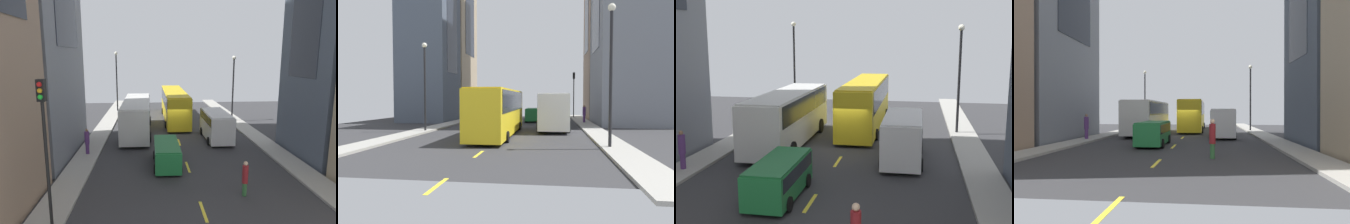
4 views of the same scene
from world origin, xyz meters
TOP-DOWN VIEW (x-y plane):
  - ground_plane at (0.00, 0.00)m, footprint 40.81×40.81m
  - sidewalk_west at (-7.49, 0.00)m, footprint 1.83×44.00m
  - sidewalk_east at (7.49, 0.00)m, footprint 1.83×44.00m
  - lane_stripe_1 at (0.00, -15.00)m, footprint 0.16×2.00m
  - lane_stripe_2 at (0.00, -9.00)m, footprint 0.16×2.00m
  - lane_stripe_3 at (0.00, -3.00)m, footprint 0.16×2.00m
  - lane_stripe_4 at (0.00, 3.00)m, footprint 0.16×2.00m
  - lane_stripe_5 at (0.00, 9.00)m, footprint 0.16×2.00m
  - lane_stripe_6 at (0.00, 15.00)m, footprint 0.16×2.00m
  - lane_stripe_7 at (0.00, 21.00)m, footprint 0.16×2.00m
  - city_bus_white at (-3.91, 0.53)m, footprint 2.80×11.05m
  - streetcar_yellow at (0.36, 6.48)m, footprint 2.70×13.24m
  - delivery_van_white at (3.50, -2.23)m, footprint 2.25×5.65m
  - car_green_0 at (-1.45, -8.57)m, footprint 1.88×4.55m
  - pedestrian_walking_far at (-7.48, -6.09)m, footprint 0.37×0.37m
  - pedestrian_crossing_mid at (2.57, -13.45)m, footprint 0.32×0.32m
  - traffic_light_near_corner at (-6.97, -16.25)m, footprint 0.32×0.44m
  - streetlamp_near at (-7.07, 12.34)m, footprint 0.44×0.44m
  - streetlamp_far at (7.07, 5.11)m, footprint 0.44×0.44m

SIDE VIEW (x-z plane):
  - ground_plane at x=0.00m, z-range 0.00..0.00m
  - lane_stripe_1 at x=0.00m, z-range 0.00..0.01m
  - lane_stripe_2 at x=0.00m, z-range 0.00..0.01m
  - lane_stripe_3 at x=0.00m, z-range 0.00..0.01m
  - lane_stripe_4 at x=0.00m, z-range 0.00..0.01m
  - lane_stripe_5 at x=0.00m, z-range 0.00..0.01m
  - lane_stripe_6 at x=0.00m, z-range 0.00..0.01m
  - lane_stripe_7 at x=0.00m, z-range 0.00..0.01m
  - sidewalk_west at x=-7.49m, z-range 0.00..0.15m
  - sidewalk_east at x=7.49m, z-range 0.00..0.15m
  - car_green_0 at x=-1.45m, z-range 0.15..1.81m
  - pedestrian_crossing_mid at x=2.57m, z-range 0.07..2.07m
  - pedestrian_walking_far at x=-7.48m, z-range 0.21..2.20m
  - delivery_van_white at x=3.50m, z-range 0.22..2.80m
  - city_bus_white at x=-3.91m, z-range 0.33..3.68m
  - streetcar_yellow at x=0.36m, z-range 0.33..3.92m
  - traffic_light_near_corner at x=-6.97m, z-range 1.38..7.94m
  - streetlamp_far at x=7.07m, z-range 0.96..8.49m
  - streetlamp_near at x=-7.07m, z-range 0.98..9.07m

